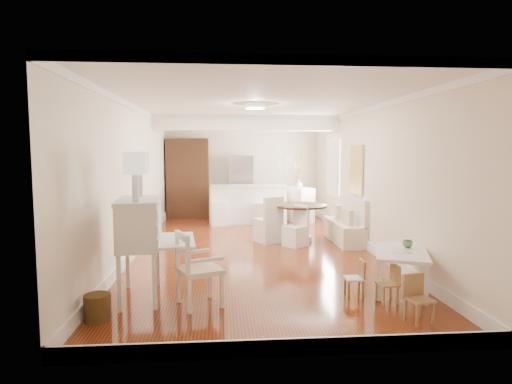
{
  "coord_description": "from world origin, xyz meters",
  "views": [
    {
      "loc": [
        -0.61,
        -8.33,
        1.94
      ],
      "look_at": [
        0.08,
        0.3,
        1.11
      ],
      "focal_mm": 30.0,
      "sensor_mm": 36.0,
      "label": 1
    }
  ],
  "objects": [
    {
      "name": "room",
      "position": [
        0.04,
        0.32,
        1.98
      ],
      "size": [
        9.0,
        9.04,
        2.82
      ],
      "color": "brown",
      "rests_on": "ground"
    },
    {
      "name": "secretary_bureau",
      "position": [
        -1.7,
        -2.72,
        0.67
      ],
      "size": [
        1.15,
        1.16,
        1.33
      ],
      "primitive_type": "cube",
      "rotation": [
        0.0,
        0.0,
        0.1
      ],
      "color": "white",
      "rests_on": "ground"
    },
    {
      "name": "gustavian_armchair",
      "position": [
        -0.9,
        -3.04,
        0.47
      ],
      "size": [
        0.71,
        0.71,
        0.95
      ],
      "primitive_type": "cube",
      "rotation": [
        0.0,
        0.0,
        1.97
      ],
      "color": "silver",
      "rests_on": "ground"
    },
    {
      "name": "wicker_basket",
      "position": [
        -2.05,
        -3.45,
        0.15
      ],
      "size": [
        0.4,
        0.4,
        0.31
      ],
      "primitive_type": "cylinder",
      "rotation": [
        0.0,
        0.0,
        -0.42
      ],
      "color": "#4E3518",
      "rests_on": "ground"
    },
    {
      "name": "kids_table",
      "position": [
        1.87,
        -2.69,
        0.28
      ],
      "size": [
        1.02,
        1.29,
        0.56
      ],
      "primitive_type": "cube",
      "rotation": [
        0.0,
        0.0,
        -0.35
      ],
      "color": "white",
      "rests_on": "ground"
    },
    {
      "name": "kids_chair_a",
      "position": [
        1.5,
        -3.14,
        0.25
      ],
      "size": [
        0.27,
        0.27,
        0.5
      ],
      "primitive_type": "cube",
      "rotation": [
        0.0,
        0.0,
        -1.46
      ],
      "color": "tan",
      "rests_on": "ground"
    },
    {
      "name": "kids_chair_b",
      "position": [
        1.14,
        -2.87,
        0.25
      ],
      "size": [
        0.25,
        0.25,
        0.5
      ],
      "primitive_type": "cube",
      "rotation": [
        0.0,
        0.0,
        -1.6
      ],
      "color": "olive",
      "rests_on": "ground"
    },
    {
      "name": "kids_chair_c",
      "position": [
        1.61,
        -3.79,
        0.27
      ],
      "size": [
        0.31,
        0.31,
        0.55
      ],
      "primitive_type": "cube",
      "rotation": [
        0.0,
        0.0,
        0.21
      ],
      "color": "olive",
      "rests_on": "ground"
    },
    {
      "name": "banquette",
      "position": [
        1.99,
        0.5,
        0.49
      ],
      "size": [
        0.52,
        1.6,
        0.98
      ],
      "primitive_type": "cube",
      "color": "silver",
      "rests_on": "ground"
    },
    {
      "name": "dining_table",
      "position": [
        1.06,
        0.71,
        0.4
      ],
      "size": [
        1.34,
        1.34,
        0.79
      ],
      "primitive_type": "cylinder",
      "rotation": [
        0.0,
        0.0,
        -0.17
      ],
      "color": "#3F2314",
      "rests_on": "ground"
    },
    {
      "name": "slip_chair_near",
      "position": [
        0.88,
        0.2,
        0.41
      ],
      "size": [
        0.56,
        0.56,
        0.83
      ],
      "primitive_type": "cube",
      "rotation": [
        0.0,
        0.0,
        -0.92
      ],
      "color": "white",
      "rests_on": "ground"
    },
    {
      "name": "slip_chair_far",
      "position": [
        0.36,
        0.65,
        0.5
      ],
      "size": [
        0.64,
        0.65,
        0.99
      ],
      "primitive_type": "cube",
      "rotation": [
        0.0,
        0.0,
        -2.65
      ],
      "color": "white",
      "rests_on": "ground"
    },
    {
      "name": "breakfast_counter",
      "position": [
        0.1,
        3.1,
        0.52
      ],
      "size": [
        2.05,
        0.65,
        1.03
      ],
      "primitive_type": "cube",
      "color": "white",
      "rests_on": "ground"
    },
    {
      "name": "bar_stool_left",
      "position": [
        -0.72,
        2.81,
        0.5
      ],
      "size": [
        0.47,
        0.47,
        1.0
      ],
      "primitive_type": "cube",
      "rotation": [
        0.0,
        0.0,
        0.17
      ],
      "color": "white",
      "rests_on": "ground"
    },
    {
      "name": "bar_stool_right",
      "position": [
        0.43,
        2.81,
        0.47
      ],
      "size": [
        0.48,
        0.48,
        0.94
      ],
      "primitive_type": "cube",
      "rotation": [
        0.0,
        0.0,
        -0.36
      ],
      "color": "white",
      "rests_on": "ground"
    },
    {
      "name": "pantry_cabinet",
      "position": [
        -1.6,
        4.18,
        1.15
      ],
      "size": [
        1.2,
        0.6,
        2.3
      ],
      "primitive_type": "cube",
      "color": "#381E11",
      "rests_on": "ground"
    },
    {
      "name": "fridge",
      "position": [
        0.3,
        4.15,
        0.9
      ],
      "size": [
        0.75,
        0.65,
        1.8
      ],
      "primitive_type": "imported",
      "color": "silver",
      "rests_on": "ground"
    },
    {
      "name": "sideboard",
      "position": [
        1.49,
        3.27,
        0.48
      ],
      "size": [
        0.77,
        1.09,
        0.95
      ],
      "primitive_type": "cube",
      "rotation": [
        0.0,
        0.0,
        0.37
      ],
      "color": "white",
      "rests_on": "ground"
    },
    {
      "name": "pencil_cup",
      "position": [
        2.03,
        -2.51,
        0.62
      ],
      "size": [
        0.18,
        0.18,
        0.11
      ],
      "primitive_type": "imported",
      "rotation": [
        0.0,
        0.0,
        0.34
      ],
      "color": "#548950",
      "rests_on": "kids_table"
    },
    {
      "name": "branch_vase",
      "position": [
        1.51,
        3.27,
        1.05
      ],
      "size": [
        0.2,
        0.2,
        0.2
      ],
      "primitive_type": "imported",
      "rotation": [
        0.0,
        0.0,
        -0.04
      ],
      "color": "silver",
      "rests_on": "sideboard"
    }
  ]
}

